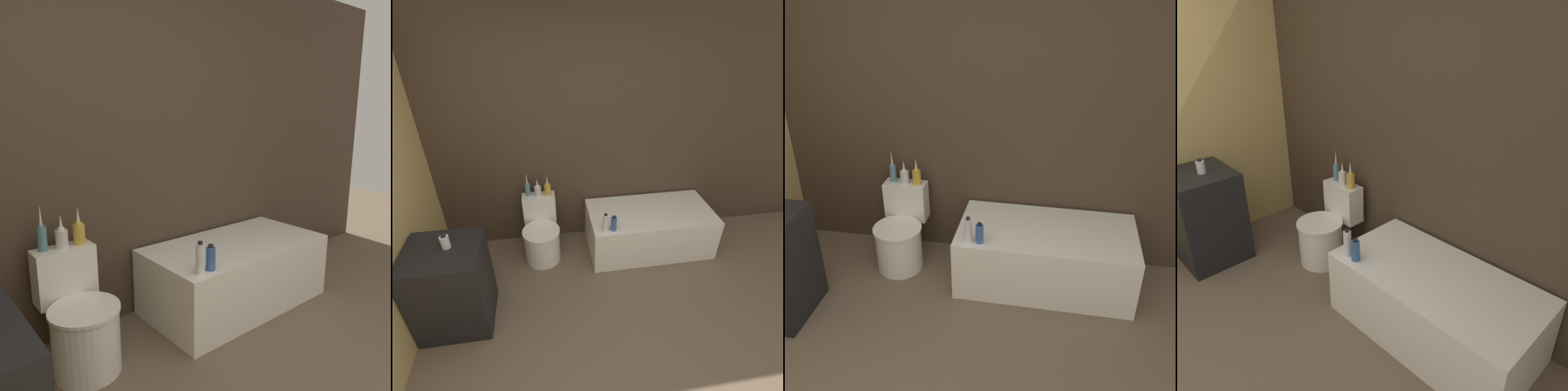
% 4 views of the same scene
% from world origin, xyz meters
% --- Properties ---
extents(wall_back_tiled, '(6.40, 0.06, 2.60)m').
position_xyz_m(wall_back_tiled, '(0.00, 2.04, 1.30)').
color(wall_back_tiled, '#423326').
rests_on(wall_back_tiled, ground_plane).
extents(bathtub, '(1.41, 0.72, 0.51)m').
position_xyz_m(bathtub, '(0.83, 1.63, 0.26)').
color(bathtub, white).
rests_on(bathtub, ground).
extents(toilet, '(0.41, 0.57, 0.69)m').
position_xyz_m(toilet, '(-0.42, 1.66, 0.28)').
color(toilet, white).
rests_on(toilet, ground).
extents(vase_gold, '(0.06, 0.06, 0.28)m').
position_xyz_m(vase_gold, '(-0.53, 1.89, 0.78)').
color(vase_gold, teal).
rests_on(vase_gold, toilet).
extents(vase_silver, '(0.08, 0.08, 0.21)m').
position_xyz_m(vase_silver, '(-0.42, 1.87, 0.76)').
color(vase_silver, silver).
rests_on(vase_silver, toilet).
extents(vase_bronze, '(0.07, 0.07, 0.24)m').
position_xyz_m(vase_bronze, '(-0.31, 1.87, 0.77)').
color(vase_bronze, gold).
rests_on(vase_bronze, toilet).
extents(shampoo_bottle_tall, '(0.06, 0.06, 0.21)m').
position_xyz_m(shampoo_bottle_tall, '(0.24, 1.35, 0.61)').
color(shampoo_bottle_tall, silver).
rests_on(shampoo_bottle_tall, bathtub).
extents(shampoo_bottle_short, '(0.06, 0.06, 0.17)m').
position_xyz_m(shampoo_bottle_short, '(0.33, 1.35, 0.59)').
color(shampoo_bottle_short, '#335999').
rests_on(shampoo_bottle_short, bathtub).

